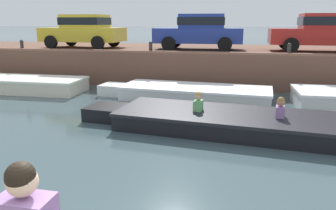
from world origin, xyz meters
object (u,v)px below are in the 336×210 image
(boat_moored_west_cream, at_px, (18,84))
(mooring_bollard_mid, at_px, (151,46))
(mooring_bollard_east, at_px, (289,49))
(boat_moored_central_white, at_px, (188,93))
(motorboat_passing, at_px, (221,121))
(car_leftmost_yellow, at_px, (84,30))
(car_centre_red, at_px, (325,31))
(mooring_bollard_west, at_px, (22,44))
(car_left_inner_blue, at_px, (200,30))

(boat_moored_west_cream, relative_size, mooring_bollard_mid, 12.85)
(mooring_bollard_mid, distance_m, mooring_bollard_east, 5.34)
(boat_moored_central_white, distance_m, mooring_bollard_mid, 3.10)
(motorboat_passing, relative_size, car_leftmost_yellow, 1.78)
(car_centre_red, distance_m, mooring_bollard_mid, 7.20)
(boat_moored_west_cream, distance_m, mooring_bollard_west, 2.62)
(car_leftmost_yellow, xyz_separation_m, car_left_inner_blue, (5.56, 0.00, 0.00))
(car_leftmost_yellow, relative_size, mooring_bollard_east, 8.71)
(car_leftmost_yellow, height_order, car_centre_red, same)
(mooring_bollard_mid, bearing_deg, mooring_bollard_east, 0.00)
(boat_moored_central_white, relative_size, car_leftmost_yellow, 1.58)
(mooring_bollard_west, distance_m, mooring_bollard_mid, 5.89)
(car_leftmost_yellow, bearing_deg, mooring_bollard_mid, -26.09)
(car_centre_red, xyz_separation_m, mooring_bollard_mid, (-6.93, -1.86, -0.61))
(boat_moored_central_white, height_order, car_centre_red, car_centre_red)
(car_leftmost_yellow, bearing_deg, boat_moored_west_cream, -105.42)
(car_left_inner_blue, distance_m, mooring_bollard_east, 4.07)
(car_left_inner_blue, bearing_deg, mooring_bollard_east, -27.51)
(car_left_inner_blue, bearing_deg, boat_moored_west_cream, -149.93)
(car_left_inner_blue, relative_size, mooring_bollard_mid, 8.75)
(car_left_inner_blue, distance_m, mooring_bollard_west, 7.91)
(car_leftmost_yellow, bearing_deg, motorboat_passing, -45.17)
(boat_moored_central_white, xyz_separation_m, car_left_inner_blue, (-0.10, 3.90, 2.02))
(car_left_inner_blue, bearing_deg, motorboat_passing, -78.84)
(motorboat_passing, bearing_deg, boat_moored_west_cream, 158.48)
(mooring_bollard_west, relative_size, mooring_bollard_mid, 1.00)
(mooring_bollard_west, bearing_deg, boat_moored_west_cream, -62.06)
(boat_moored_west_cream, height_order, car_centre_red, car_centre_red)
(boat_moored_central_white, height_order, car_left_inner_blue, car_left_inner_blue)
(boat_moored_central_white, height_order, mooring_bollard_mid, mooring_bollard_mid)
(boat_moored_west_cream, height_order, motorboat_passing, motorboat_passing)
(boat_moored_west_cream, relative_size, car_centre_red, 1.35)
(boat_moored_central_white, distance_m, car_left_inner_blue, 4.39)
(car_leftmost_yellow, relative_size, car_left_inner_blue, 0.99)
(car_leftmost_yellow, relative_size, car_centre_red, 0.91)
(car_leftmost_yellow, xyz_separation_m, mooring_bollard_west, (-2.10, -1.86, -0.61))
(boat_moored_west_cream, relative_size, boat_moored_central_white, 0.93)
(boat_moored_west_cream, relative_size, motorboat_passing, 0.83)
(car_centre_red, xyz_separation_m, mooring_bollard_east, (-1.59, -1.86, -0.61))
(mooring_bollard_west, bearing_deg, car_leftmost_yellow, 41.45)
(motorboat_passing, bearing_deg, mooring_bollard_west, 150.45)
(mooring_bollard_west, bearing_deg, motorboat_passing, -29.55)
(boat_moored_west_cream, xyz_separation_m, boat_moored_central_white, (6.71, -0.07, -0.03))
(car_left_inner_blue, height_order, mooring_bollard_west, car_left_inner_blue)
(boat_moored_west_cream, xyz_separation_m, mooring_bollard_mid, (4.85, 1.97, 1.38))
(boat_moored_central_white, bearing_deg, mooring_bollard_east, 30.40)
(mooring_bollard_east, bearing_deg, mooring_bollard_west, 180.00)
(car_leftmost_yellow, height_order, mooring_bollard_mid, car_leftmost_yellow)
(car_centre_red, bearing_deg, boat_moored_west_cream, -161.99)
(boat_moored_west_cream, xyz_separation_m, mooring_bollard_east, (10.18, 1.97, 1.38))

